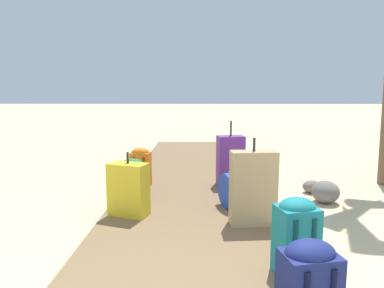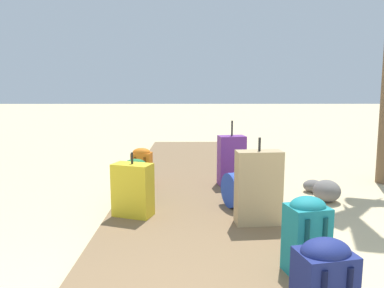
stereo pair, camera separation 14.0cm
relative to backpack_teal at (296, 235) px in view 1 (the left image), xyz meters
The scene contains 12 objects.
ground_plane 2.10m from the backpack_teal, 112.51° to the left, with size 60.00×60.00×0.00m, color #D1BA8C.
boardwalk 2.81m from the backpack_teal, 106.43° to the left, with size 1.79×7.72×0.08m, color brown.
backpack_teal is the anchor object (origin of this frame).
backpack_navy 0.53m from the backpack_teal, 97.08° to the right, with size 0.35×0.30×0.48m.
duffel_bag_blue 1.55m from the backpack_teal, 96.06° to the left, with size 0.60×0.53×0.50m.
suitcase_purple 2.45m from the backpack_teal, 95.89° to the left, with size 0.39×0.28×0.88m.
backpack_green 2.22m from the backpack_teal, 130.77° to the left, with size 0.29×0.22×0.51m.
suitcase_yellow 1.85m from the backpack_teal, 139.40° to the left, with size 0.44×0.33×0.66m.
backpack_orange 2.79m from the backpack_teal, 121.72° to the left, with size 0.28×0.23×0.52m.
suitcase_tan 0.99m from the backpack_teal, 99.35° to the left, with size 0.45×0.23×0.85m.
rock_right_near 2.50m from the backpack_teal, 70.06° to the left, with size 0.26×0.23×0.17m, color slate.
rock_right_mid 2.12m from the backpack_teal, 65.55° to the left, with size 0.36×0.33×0.27m, color slate.
Camera 1 is at (0.11, -1.24, 1.38)m, focal length 34.03 mm.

